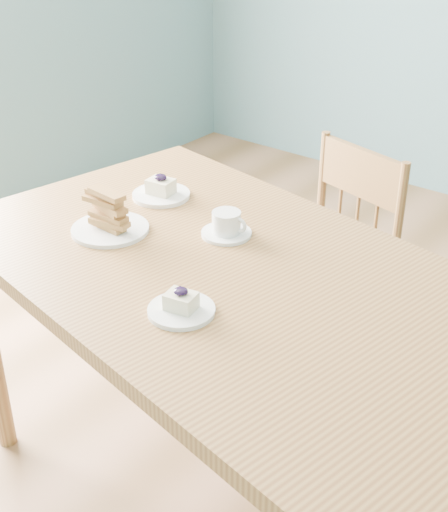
% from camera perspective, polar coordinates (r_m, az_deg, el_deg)
% --- Properties ---
extents(room, '(5.01, 5.01, 2.71)m').
position_cam_1_polar(room, '(1.51, 13.30, 14.08)').
color(room, '#986847').
rests_on(room, ground).
extents(dining_table, '(1.69, 1.15, 0.83)m').
position_cam_1_polar(dining_table, '(1.81, 0.80, -3.42)').
color(dining_table, olive).
rests_on(dining_table, ground).
extents(dining_chair, '(0.49, 0.47, 0.88)m').
position_cam_1_polar(dining_chair, '(2.56, 8.25, -1.03)').
color(dining_chair, olive).
rests_on(dining_chair, ground).
extents(cheesecake_plate_near, '(0.15, 0.15, 0.06)m').
position_cam_1_polar(cheesecake_plate_near, '(1.60, -3.44, -4.05)').
color(cheesecake_plate_near, white).
rests_on(cheesecake_plate_near, dining_table).
extents(cheesecake_plate_far, '(0.17, 0.17, 0.07)m').
position_cam_1_polar(cheesecake_plate_far, '(2.15, -5.06, 5.18)').
color(cheesecake_plate_far, white).
rests_on(cheesecake_plate_far, dining_table).
extents(coffee_cup, '(0.14, 0.14, 0.07)m').
position_cam_1_polar(coffee_cup, '(1.91, 0.23, 2.46)').
color(coffee_cup, white).
rests_on(coffee_cup, dining_table).
extents(biscotti_plate, '(0.21, 0.21, 0.13)m').
position_cam_1_polar(biscotti_plate, '(1.95, -9.18, 3.13)').
color(biscotti_plate, white).
rests_on(biscotti_plate, dining_table).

